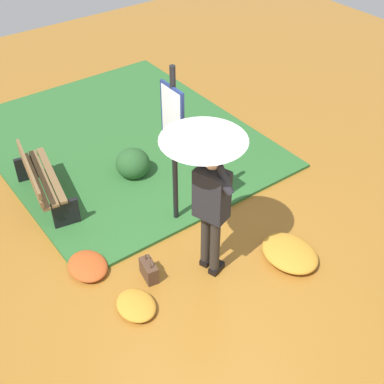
% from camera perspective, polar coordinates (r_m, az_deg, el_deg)
% --- Properties ---
extents(ground_plane, '(18.00, 18.00, 0.00)m').
position_cam_1_polar(ground_plane, '(6.41, 2.06, -10.19)').
color(ground_plane, '#9E6623').
extents(grass_verge, '(4.80, 4.00, 0.05)m').
position_cam_1_polar(grass_verge, '(8.89, -7.65, 5.64)').
color(grass_verge, '#2D662D').
rests_on(grass_verge, ground_plane).
extents(person_with_umbrella, '(0.96, 0.96, 2.04)m').
position_cam_1_polar(person_with_umbrella, '(5.62, 1.68, 3.06)').
color(person_with_umbrella, '#2D2823').
rests_on(person_with_umbrella, ground_plane).
extents(info_sign_post, '(0.44, 0.07, 2.30)m').
position_cam_1_polar(info_sign_post, '(6.38, -2.06, 6.70)').
color(info_sign_post, black).
rests_on(info_sign_post, ground_plane).
extents(handbag, '(0.32, 0.19, 0.37)m').
position_cam_1_polar(handbag, '(6.42, -4.75, -8.53)').
color(handbag, '#4C3323').
rests_on(handbag, ground_plane).
extents(park_bench, '(1.41, 0.62, 0.75)m').
position_cam_1_polar(park_bench, '(7.56, -16.20, 1.11)').
color(park_bench, black).
rests_on(park_bench, ground_plane).
extents(shrub_cluster, '(0.57, 0.52, 0.47)m').
position_cam_1_polar(shrub_cluster, '(7.98, -6.51, 3.17)').
color(shrub_cluster, '#285628').
rests_on(shrub_cluster, ground_plane).
extents(leaf_pile_near_person, '(0.54, 0.43, 0.12)m').
position_cam_1_polar(leaf_pile_near_person, '(6.17, -6.15, -12.24)').
color(leaf_pile_near_person, '#C68428').
rests_on(leaf_pile_near_person, ground_plane).
extents(leaf_pile_by_bench, '(0.79, 0.63, 0.17)m').
position_cam_1_polar(leaf_pile_by_bench, '(6.77, 10.68, -6.59)').
color(leaf_pile_by_bench, '#C68428').
rests_on(leaf_pile_by_bench, ground_plane).
extents(leaf_pile_far_path, '(0.58, 0.47, 0.13)m').
position_cam_1_polar(leaf_pile_far_path, '(6.66, -11.36, -7.95)').
color(leaf_pile_far_path, '#B74C1E').
rests_on(leaf_pile_far_path, ground_plane).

